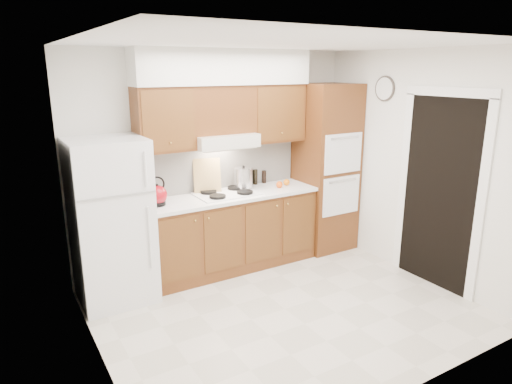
# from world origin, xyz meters

# --- Properties ---
(floor) EXTENTS (3.60, 3.60, 0.00)m
(floor) POSITION_xyz_m (0.00, 0.00, 0.00)
(floor) COLOR beige
(floor) RESTS_ON ground
(ceiling) EXTENTS (3.60, 3.60, 0.00)m
(ceiling) POSITION_xyz_m (0.00, 0.00, 2.60)
(ceiling) COLOR white
(ceiling) RESTS_ON wall_back
(wall_back) EXTENTS (3.60, 0.02, 2.60)m
(wall_back) POSITION_xyz_m (0.00, 1.50, 1.30)
(wall_back) COLOR white
(wall_back) RESTS_ON floor
(wall_left) EXTENTS (0.02, 3.00, 2.60)m
(wall_left) POSITION_xyz_m (-1.80, 0.00, 1.30)
(wall_left) COLOR white
(wall_left) RESTS_ON floor
(wall_right) EXTENTS (0.02, 3.00, 2.60)m
(wall_right) POSITION_xyz_m (1.80, 0.00, 1.30)
(wall_right) COLOR white
(wall_right) RESTS_ON floor
(fridge) EXTENTS (0.75, 0.72, 1.72)m
(fridge) POSITION_xyz_m (-1.41, 1.14, 0.86)
(fridge) COLOR white
(fridge) RESTS_ON floor
(base_cabinets) EXTENTS (2.11, 0.60, 0.90)m
(base_cabinets) POSITION_xyz_m (0.02, 1.20, 0.45)
(base_cabinets) COLOR brown
(base_cabinets) RESTS_ON floor
(countertop) EXTENTS (2.13, 0.62, 0.04)m
(countertop) POSITION_xyz_m (0.03, 1.19, 0.92)
(countertop) COLOR white
(countertop) RESTS_ON base_cabinets
(backsplash) EXTENTS (2.11, 0.03, 0.56)m
(backsplash) POSITION_xyz_m (0.02, 1.49, 1.22)
(backsplash) COLOR white
(backsplash) RESTS_ON countertop
(oven_cabinet) EXTENTS (0.70, 0.65, 2.20)m
(oven_cabinet) POSITION_xyz_m (1.44, 1.18, 1.10)
(oven_cabinet) COLOR brown
(oven_cabinet) RESTS_ON floor
(upper_cab_left) EXTENTS (0.63, 0.33, 0.70)m
(upper_cab_left) POSITION_xyz_m (-0.71, 1.33, 1.85)
(upper_cab_left) COLOR brown
(upper_cab_left) RESTS_ON wall_back
(upper_cab_right) EXTENTS (0.73, 0.33, 0.70)m
(upper_cab_right) POSITION_xyz_m (0.72, 1.33, 1.85)
(upper_cab_right) COLOR brown
(upper_cab_right) RESTS_ON wall_back
(range_hood) EXTENTS (0.75, 0.45, 0.15)m
(range_hood) POSITION_xyz_m (-0.02, 1.27, 1.57)
(range_hood) COLOR silver
(range_hood) RESTS_ON wall_back
(upper_cab_over_hood) EXTENTS (0.75, 0.33, 0.55)m
(upper_cab_over_hood) POSITION_xyz_m (-0.02, 1.33, 1.92)
(upper_cab_over_hood) COLOR brown
(upper_cab_over_hood) RESTS_ON range_hood
(soffit) EXTENTS (2.13, 0.36, 0.40)m
(soffit) POSITION_xyz_m (0.03, 1.32, 2.40)
(soffit) COLOR silver
(soffit) RESTS_ON wall_back
(cooktop) EXTENTS (0.74, 0.50, 0.01)m
(cooktop) POSITION_xyz_m (-0.02, 1.21, 0.95)
(cooktop) COLOR white
(cooktop) RESTS_ON countertop
(doorway) EXTENTS (0.02, 0.90, 2.10)m
(doorway) POSITION_xyz_m (1.79, -0.35, 1.05)
(doorway) COLOR black
(doorway) RESTS_ON floor
(wall_clock) EXTENTS (0.02, 0.30, 0.30)m
(wall_clock) POSITION_xyz_m (1.79, 0.55, 2.15)
(wall_clock) COLOR #3F3833
(wall_clock) RESTS_ON wall_right
(kettle) EXTENTS (0.26, 0.26, 0.22)m
(kettle) POSITION_xyz_m (-0.88, 1.18, 1.06)
(kettle) COLOR maroon
(kettle) RESTS_ON countertop
(cutting_board) EXTENTS (0.34, 0.20, 0.43)m
(cutting_board) POSITION_xyz_m (-0.19, 1.39, 1.14)
(cutting_board) COLOR tan
(cutting_board) RESTS_ON countertop
(stock_pot) EXTENTS (0.24, 0.24, 0.23)m
(stock_pot) POSITION_xyz_m (0.26, 1.30, 1.09)
(stock_pot) COLOR silver
(stock_pot) RESTS_ON cooktop
(condiment_a) EXTENTS (0.07, 0.07, 0.21)m
(condiment_a) POSITION_xyz_m (0.44, 1.45, 1.05)
(condiment_a) COLOR black
(condiment_a) RESTS_ON countertop
(condiment_b) EXTENTS (0.07, 0.07, 0.19)m
(condiment_b) POSITION_xyz_m (0.51, 1.45, 1.04)
(condiment_b) COLOR black
(condiment_b) RESTS_ON countertop
(condiment_c) EXTENTS (0.06, 0.06, 0.16)m
(condiment_c) POSITION_xyz_m (0.65, 1.45, 1.02)
(condiment_c) COLOR black
(condiment_c) RESTS_ON countertop
(orange_near) EXTENTS (0.09, 0.09, 0.08)m
(orange_near) POSITION_xyz_m (0.82, 1.19, 0.98)
(orange_near) COLOR orange
(orange_near) RESTS_ON countertop
(orange_far) EXTENTS (0.11, 0.11, 0.08)m
(orange_far) POSITION_xyz_m (0.68, 1.13, 0.98)
(orange_far) COLOR #EC5A0C
(orange_far) RESTS_ON countertop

